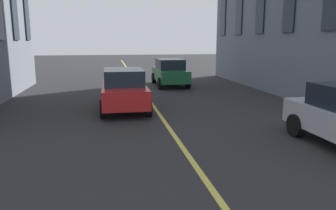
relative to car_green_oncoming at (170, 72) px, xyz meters
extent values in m
cube|color=#D8C64C|center=(-8.52, 2.15, -0.96)|extent=(80.00, 0.16, 0.01)
cube|color=#1E6038|center=(0.00, 0.00, -0.19)|extent=(4.70, 1.95, 0.80)
cube|color=#19232D|center=(0.00, 0.00, 0.56)|extent=(2.59, 1.72, 0.70)
cylinder|color=black|center=(1.55, 0.94, -0.59)|extent=(0.76, 0.27, 0.76)
cylinder|color=black|center=(1.55, -0.94, -0.59)|extent=(0.76, 0.27, 0.76)
cylinder|color=black|center=(-1.55, 0.94, -0.59)|extent=(0.76, 0.27, 0.76)
cylinder|color=black|center=(-1.55, -0.94, -0.59)|extent=(0.76, 0.27, 0.76)
cube|color=#B21E1E|center=(-7.67, 3.60, -0.19)|extent=(4.70, 1.95, 0.80)
cube|color=#19232D|center=(-7.67, 3.60, 0.56)|extent=(2.59, 1.72, 0.70)
cylinder|color=black|center=(-9.23, 2.66, -0.59)|extent=(0.76, 0.27, 0.76)
cylinder|color=black|center=(-9.23, 4.54, -0.59)|extent=(0.76, 0.27, 0.76)
cylinder|color=black|center=(-6.12, 2.66, -0.59)|extent=(0.76, 0.27, 0.76)
cylinder|color=black|center=(-6.12, 4.54, -0.59)|extent=(0.76, 0.27, 0.76)
cylinder|color=black|center=(-13.03, -1.81, -0.59)|extent=(0.76, 0.27, 0.76)
camera|label=1|loc=(-22.54, 4.25, 2.19)|focal=34.68mm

